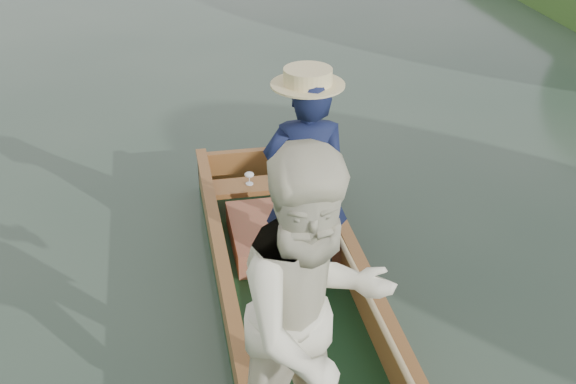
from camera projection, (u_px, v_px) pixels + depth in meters
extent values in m
plane|color=#283D30|center=(304.00, 345.00, 5.25)|extent=(120.00, 120.00, 0.00)
cube|color=black|center=(304.00, 341.00, 5.23)|extent=(1.10, 5.00, 0.08)
cube|color=brown|center=(233.00, 328.00, 5.05)|extent=(0.08, 5.00, 0.32)
cube|color=brown|center=(373.00, 311.00, 5.21)|extent=(0.08, 5.00, 0.32)
cube|color=brown|center=(253.00, 164.00, 7.23)|extent=(1.10, 0.08, 0.32)
cube|color=brown|center=(232.00, 308.00, 4.96)|extent=(0.10, 5.00, 0.04)
cube|color=brown|center=(374.00, 291.00, 5.12)|extent=(0.10, 5.00, 0.04)
cube|color=brown|center=(262.00, 185.00, 6.72)|extent=(0.94, 0.30, 0.05)
imported|color=#12193A|center=(306.00, 185.00, 5.38)|extent=(0.69, 0.50, 1.74)
cylinder|color=beige|center=(308.00, 80.00, 4.97)|extent=(0.52, 0.52, 0.12)
imported|color=beige|center=(314.00, 323.00, 3.77)|extent=(1.21, 1.08, 2.05)
cube|color=#B03F38|center=(281.00, 234.00, 6.20)|extent=(0.85, 0.90, 0.22)
sphere|color=#A48056|center=(312.00, 216.00, 6.05)|extent=(0.18, 0.18, 0.18)
sphere|color=#A48056|center=(313.00, 203.00, 5.98)|extent=(0.13, 0.13, 0.13)
sphere|color=#A48056|center=(307.00, 198.00, 5.95)|extent=(0.05, 0.05, 0.05)
sphere|color=#A48056|center=(319.00, 197.00, 5.96)|extent=(0.05, 0.05, 0.05)
sphere|color=#A48056|center=(314.00, 208.00, 5.94)|extent=(0.05, 0.05, 0.05)
sphere|color=#A48056|center=(303.00, 216.00, 6.01)|extent=(0.06, 0.06, 0.06)
sphere|color=#A48056|center=(322.00, 214.00, 6.04)|extent=(0.06, 0.06, 0.06)
sphere|color=#A48056|center=(308.00, 226.00, 6.06)|extent=(0.07, 0.07, 0.07)
sphere|color=#A48056|center=(318.00, 225.00, 6.08)|extent=(0.07, 0.07, 0.07)
cylinder|color=silver|center=(250.00, 184.00, 6.69)|extent=(0.07, 0.07, 0.01)
cylinder|color=silver|center=(249.00, 180.00, 6.67)|extent=(0.01, 0.01, 0.08)
ellipsoid|color=silver|center=(249.00, 175.00, 6.64)|extent=(0.09, 0.09, 0.05)
cylinder|color=tan|center=(363.00, 287.00, 5.10)|extent=(0.04, 4.00, 0.18)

